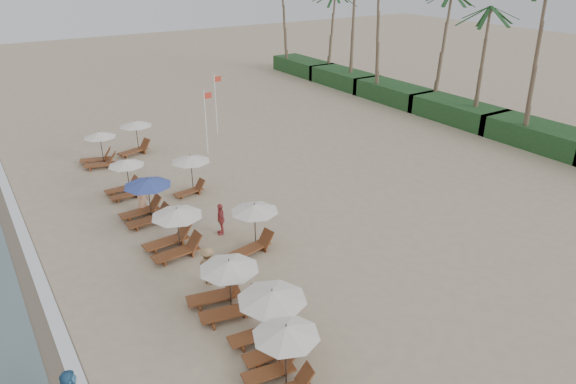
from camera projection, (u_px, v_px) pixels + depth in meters
ground at (371, 293)px, 21.23m from camera, size 160.00×160.00×0.00m
wet_sand_band at (1, 271)px, 22.69m from camera, size 3.20×140.00×0.01m
foam_line at (33, 262)px, 23.33m from camera, size 0.50×140.00×0.02m
shrub_hedge at (457, 111)px, 42.83m from camera, size 3.20×53.00×1.60m
lounger_station_0 at (281, 356)px, 16.18m from camera, size 2.42×2.16×2.28m
lounger_station_1 at (267, 320)px, 17.77m from camera, size 2.70×2.45×2.32m
lounger_station_2 at (223, 287)px, 19.85m from camera, size 2.82×2.44×2.09m
lounger_station_3 at (173, 232)px, 23.75m from camera, size 2.82×2.38×2.14m
lounger_station_4 at (145, 200)px, 26.58m from camera, size 2.79×2.46×2.25m
lounger_station_5 at (124, 178)px, 29.39m from camera, size 2.37×2.05×2.15m
lounger_station_6 at (98, 150)px, 33.63m from camera, size 2.54×2.41×2.24m
inland_station_0 at (253, 224)px, 23.76m from camera, size 2.75×2.24×2.22m
inland_station_1 at (190, 169)px, 29.52m from camera, size 2.54×2.24×2.22m
inland_station_2 at (134, 135)px, 35.59m from camera, size 2.84×2.24×2.22m
beachgoer_mid_a at (283, 331)px, 17.85m from camera, size 0.84×0.69×1.61m
beachgoer_mid_b at (208, 266)px, 21.50m from camera, size 0.96×1.25×1.71m
beachgoer_far_a at (221, 219)px, 25.41m from camera, size 0.65×1.03×1.63m
beachgoer_far_b at (142, 197)px, 27.64m from camera, size 0.98×0.95×1.69m
flag_pole_near at (206, 119)px, 35.04m from camera, size 0.59×0.08×4.46m
flag_pole_far at (216, 101)px, 39.04m from camera, size 0.60×0.08×4.58m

